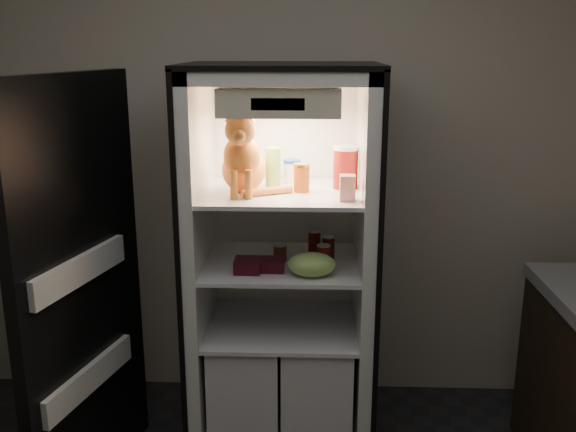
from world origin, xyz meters
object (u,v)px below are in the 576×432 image
berry_box_right (273,265)px  berry_box_left (248,265)px  refrigerator (282,285)px  tabby_cat (243,161)px  condiment_jar (280,252)px  soda_can_a (314,242)px  soda_can_b (328,248)px  grape_bag (312,265)px  mayo_tub (292,171)px  salsa_jar (302,178)px  soda_can_c (323,257)px  parmesan_shaker (273,167)px  cream_carton (347,188)px  pepper_jar (345,167)px

berry_box_right → berry_box_left: bearing=-168.7°
refrigerator → tabby_cat: bearing=-145.1°
condiment_jar → soda_can_a: bearing=39.2°
soda_can_a → soda_can_b: soda_can_a is taller
grape_bag → berry_box_left: 0.30m
condiment_jar → mayo_tub: bearing=73.4°
soda_can_b → grape_bag: soda_can_b is taller
grape_bag → refrigerator: bearing=119.2°
soda_can_b → mayo_tub: bearing=146.2°
salsa_jar → soda_can_c: salsa_jar is taller
salsa_jar → berry_box_right: (-0.13, -0.11, -0.39)m
berry_box_left → berry_box_right: size_ratio=1.12×
refrigerator → parmesan_shaker: size_ratio=9.91×
berry_box_left → berry_box_right: (0.11, 0.02, -0.00)m
grape_bag → soda_can_b: bearing=72.1°
refrigerator → cream_carton: bearing=-39.5°
refrigerator → parmesan_shaker: (-0.05, 0.03, 0.59)m
tabby_cat → berry_box_right: tabby_cat is taller
tabby_cat → parmesan_shaker: bearing=47.7°
refrigerator → berry_box_left: refrigerator is taller
soda_can_c → berry_box_right: 0.24m
mayo_tub → grape_bag: 0.52m
tabby_cat → berry_box_left: (0.02, -0.09, -0.47)m
refrigerator → pepper_jar: bearing=1.9°
parmesan_shaker → cream_carton: size_ratio=1.67×
tabby_cat → cream_carton: bearing=-16.7°
soda_can_c → soda_can_b: bearing=80.3°
soda_can_c → condiment_jar: soda_can_c is taller
parmesan_shaker → pepper_jar: size_ratio=0.95×
tabby_cat → condiment_jar: bearing=18.6°
soda_can_a → soda_can_b: size_ratio=1.01×
berry_box_right → grape_bag: bearing=-20.9°
pepper_jar → grape_bag: size_ratio=0.92×
tabby_cat → grape_bag: bearing=-25.4°
pepper_jar → soda_can_c: bearing=-119.9°
pepper_jar → soda_can_a: bearing=155.3°
pepper_jar → parmesan_shaker: bearing=177.0°
refrigerator → salsa_jar: (0.09, -0.08, 0.57)m
berry_box_right → soda_can_a: bearing=53.9°
berry_box_left → soda_can_b: bearing=28.4°
mayo_tub → soda_can_c: bearing=-61.0°
soda_can_b → soda_can_c: 0.16m
tabby_cat → condiment_jar: size_ratio=4.56×
condiment_jar → berry_box_right: 0.14m
refrigerator → grape_bag: refrigerator is taller
salsa_jar → berry_box_right: size_ratio=1.23×
soda_can_a → refrigerator: bearing=-154.3°
pepper_jar → soda_can_b: bearing=-165.4°
parmesan_shaker → soda_can_a: bearing=13.2°
salsa_jar → berry_box_right: 0.43m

